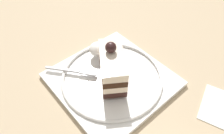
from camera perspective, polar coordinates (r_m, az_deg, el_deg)
The scene contains 6 objects.
ground_plane at distance 0.50m, azimuth 0.22°, elevation -2.78°, with size 2.40×2.40×0.00m, color tan.
dessert_plate at distance 0.48m, azimuth 0.00°, elevation -3.23°, with size 0.30×0.30×0.02m.
cake_slice at distance 0.44m, azimuth 0.06°, elevation 0.08°, with size 0.12×0.11×0.09m.
whipped_cream_dollop at distance 0.51m, azimuth -4.04°, elevation 4.94°, with size 0.04×0.04×0.03m, color white.
fork at distance 0.49m, azimuth -10.81°, elevation -1.04°, with size 0.06×0.12×0.00m.
folded_napkin at distance 0.50m, azimuth 26.58°, elevation -9.36°, with size 0.10×0.05×0.00m, color white.
Camera 1 is at (0.26, 0.19, 0.38)m, focal length 33.21 mm.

